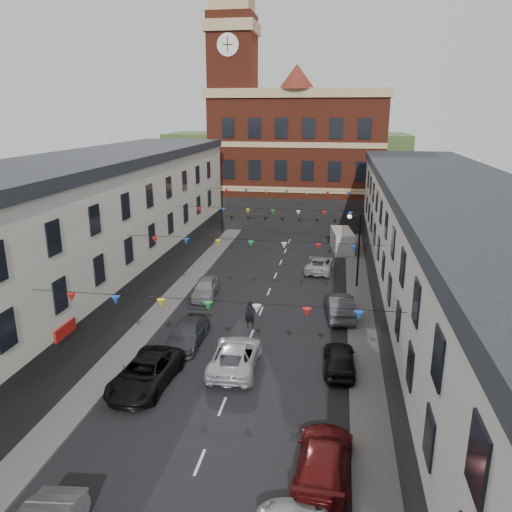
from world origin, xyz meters
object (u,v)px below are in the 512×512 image
Objects in this scene: street_lamp at (356,241)px; car_right_d at (340,359)px; car_left_c at (145,373)px; car_right_f at (319,264)px; car_left_e at (205,288)px; white_van at (342,241)px; pedestrian at (250,314)px; car_left_d at (187,333)px; car_right_c at (324,460)px; car_right_e at (340,306)px; moving_car at (235,356)px.

street_lamp reaches higher than car_right_d.
car_left_c is 22.17m from car_right_f.
car_left_e is 18.01m from white_van.
white_van is at bearing -102.41° from car_right_f.
pedestrian is (3.98, 8.08, 0.17)m from car_left_c.
car_left_d is 4.47m from pedestrian.
pedestrian is at bearing 67.36° from car_left_c.
car_right_d is at bearing -94.42° from street_lamp.
street_lamp is at bearing 56.71° from pedestrian.
car_left_d is 0.91× the size of car_right_c.
car_right_e is (10.11, -2.25, 0.08)m from car_left_e.
pedestrian reaches higher than moving_car.
car_right_c is 2.81× the size of pedestrian.
street_lamp is at bearing -96.22° from car_right_d.
moving_car is at bearing 50.42° from car_right_e.
car_right_f is 7.39m from white_van.
moving_car is (-5.64, -8.13, -0.05)m from car_right_e.
moving_car is (3.46, -2.46, 0.06)m from car_left_d.
pedestrian is (-5.79, 4.82, 0.22)m from car_right_d.
moving_car is 25.85m from white_van.
car_right_c reaches higher than car_right_f.
car_left_e is 0.81× the size of car_right_c.
car_right_f is 0.91× the size of moving_car.
car_right_c is 1.08× the size of white_van.
car_right_c is at bearing -63.84° from pedestrian.
street_lamp reaches higher than car_right_e.
car_right_e is 0.90× the size of moving_car.
car_left_c is 4.89m from moving_car.
car_right_e is 9.89m from moving_car.
street_lamp is 1.16× the size of car_right_c.
car_left_c is at bearing 30.47° from moving_car.
car_left_c is 1.11× the size of car_right_f.
car_left_e is (-1.01, 7.91, 0.03)m from car_left_d.
moving_car reaches higher than car_left_e.
street_lamp is at bearing 60.87° from car_left_c.
car_left_e is (-0.34, 13.00, -0.04)m from car_left_c.
car_left_c reaches higher than car_right_d.
car_left_d is at bearing -13.12° from car_right_d.
pedestrian is at bearing -54.01° from car_left_e.
car_left_c is at bearing -93.81° from car_left_e.
street_lamp is 1.11× the size of car_left_c.
car_right_f is (-1.28, 25.87, -0.07)m from car_right_c.
car_left_d is 13.33m from car_right_c.
moving_car is (4.13, 2.63, -0.01)m from car_left_c.
car_left_e is 0.86× the size of car_right_f.
street_lamp reaches higher than moving_car.
car_right_e reaches higher than car_right_c.
car_right_c is at bearing -94.21° from street_lamp.
car_right_f is (-2.90, 3.86, -3.23)m from street_lamp.
car_right_e reaches higher than moving_car.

